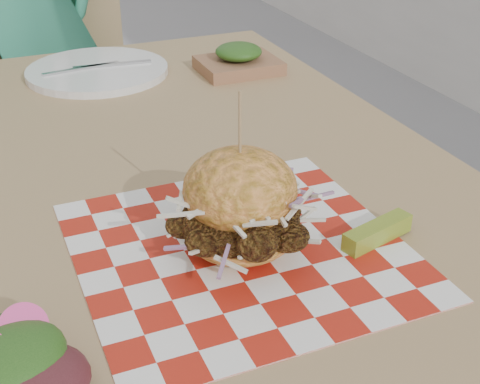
% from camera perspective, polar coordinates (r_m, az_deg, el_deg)
% --- Properties ---
extents(patio_table, '(0.80, 1.20, 0.75)m').
position_cam_1_polar(patio_table, '(0.98, -6.28, -1.94)').
color(patio_table, tan).
rests_on(patio_table, ground).
extents(patio_chair, '(0.48, 0.49, 0.95)m').
position_cam_1_polar(patio_chair, '(1.97, -14.83, 9.63)').
color(patio_chair, tan).
rests_on(patio_chair, ground).
extents(paper_liner, '(0.36, 0.36, 0.00)m').
position_cam_1_polar(paper_liner, '(0.76, 0.00, -4.89)').
color(paper_liner, red).
rests_on(paper_liner, patio_table).
extents(sandwich, '(0.17, 0.17, 0.19)m').
position_cam_1_polar(sandwich, '(0.73, 0.00, -1.42)').
color(sandwich, '#F29744').
rests_on(sandwich, paper_liner).
extents(pickle_spear, '(0.10, 0.05, 0.02)m').
position_cam_1_polar(pickle_spear, '(0.78, 11.64, -3.39)').
color(pickle_spear, '#96AB31').
rests_on(pickle_spear, paper_liner).
extents(side_salad, '(0.13, 0.14, 0.05)m').
position_cam_1_polar(side_salad, '(0.63, -18.86, -13.69)').
color(side_salad, '#3F1419').
rests_on(side_salad, patio_table).
extents(place_setting, '(0.27, 0.27, 0.02)m').
position_cam_1_polar(place_setting, '(1.33, -12.07, 10.08)').
color(place_setting, white).
rests_on(place_setting, patio_table).
extents(kraft_tray, '(0.15, 0.12, 0.06)m').
position_cam_1_polar(kraft_tray, '(1.32, -0.12, 11.17)').
color(kraft_tray, '#916042').
rests_on(kraft_tray, patio_table).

